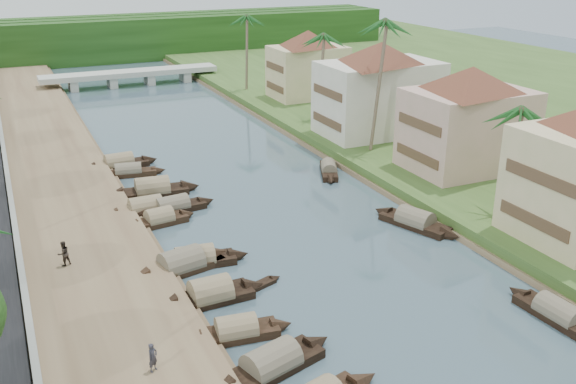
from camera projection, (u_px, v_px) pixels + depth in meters
name	position (u px, v px, depth m)	size (l,w,h in m)	color
ground	(357.00, 286.00, 42.74)	(220.00, 220.00, 0.00)	#3D525C
left_bank	(69.00, 213.00, 53.34)	(10.00, 180.00, 0.80)	brown
right_bank	(418.00, 157.00, 66.87)	(16.00, 180.00, 1.20)	#355120
retaining_wall	(13.00, 211.00, 51.36)	(0.40, 180.00, 1.10)	gray
treeline	(100.00, 39.00, 126.11)	(120.00, 14.00, 8.00)	black
bridge	(130.00, 75.00, 103.18)	(28.00, 4.00, 2.40)	#ADAEA3
building_mid	(468.00, 117.00, 60.18)	(14.11, 14.11, 9.70)	#D19E93
building_far	(379.00, 87.00, 71.57)	(15.59, 15.59, 10.20)	silver
building_distant	(308.00, 63.00, 89.10)	(12.62, 12.62, 9.20)	beige
sampan_3	(271.00, 365.00, 34.01)	(8.72, 4.06, 2.29)	black
sampan_4	(236.00, 332.00, 36.98)	(7.03, 2.36, 2.00)	black
sampan_5	(211.00, 295.00, 40.81)	(7.63, 2.29, 2.40)	black
sampan_6	(182.00, 266.00, 44.57)	(8.58, 3.61, 2.46)	black
sampan_7	(195.00, 260.00, 45.37)	(8.13, 2.54, 2.14)	black
sampan_8	(160.00, 220.00, 52.03)	(6.43, 2.34, 1.99)	black
sampan_9	(173.00, 207.00, 54.48)	(8.02, 2.44, 2.02)	black
sampan_10	(146.00, 209.00, 54.14)	(8.00, 2.04, 2.20)	black
sampan_11	(153.00, 190.00, 58.24)	(9.01, 2.73, 2.51)	black
sampan_12	(129.00, 172.00, 62.99)	(7.55, 2.57, 1.83)	black
sampan_13	(119.00, 164.00, 65.32)	(8.23, 2.21, 2.23)	black
sampan_14	(558.00, 315.00, 38.62)	(1.99, 8.14, 1.99)	black
sampan_15	(415.00, 222.00, 51.61)	(4.48, 8.40, 2.23)	black
sampan_16	(329.00, 170.00, 63.60)	(4.12, 7.12, 1.82)	black
canoe_1	(253.00, 289.00, 42.24)	(4.84, 2.35, 0.78)	black
canoe_2	(128.00, 202.00, 56.40)	(6.21, 2.49, 0.90)	black
palm_1	(515.00, 113.00, 49.09)	(3.20, 3.20, 9.78)	#76644E
palm_2	(379.00, 25.00, 62.61)	(3.20, 3.20, 14.63)	#76644E
palm_3	(321.00, 37.00, 76.04)	(3.20, 3.20, 11.60)	#76644E
palm_7	(245.00, 18.00, 91.77)	(3.20, 3.20, 12.07)	#76644E
tree_6	(407.00, 78.00, 74.96)	(3.98, 3.98, 7.31)	#49392A
person_near	(153.00, 357.00, 32.68)	(0.59, 0.38, 1.61)	#2D2B34
person_far	(64.00, 253.00, 43.50)	(0.86, 0.67, 1.78)	#302721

